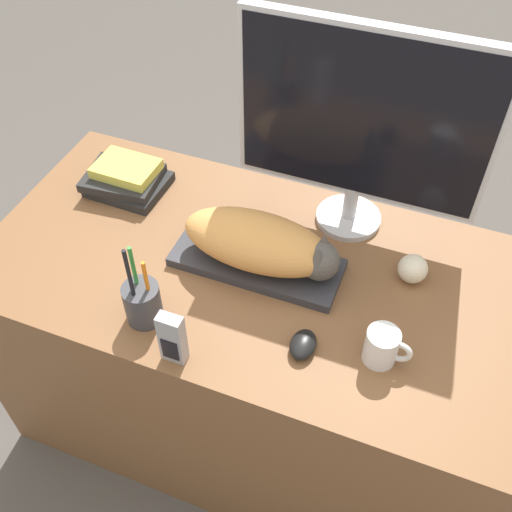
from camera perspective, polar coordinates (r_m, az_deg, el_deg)
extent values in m
cube|color=brown|center=(1.74, 0.38, -9.31)|extent=(1.39, 0.69, 0.73)
cube|color=#2D2D33|center=(1.45, 0.07, -0.63)|extent=(0.41, 0.16, 0.02)
ellipsoid|color=#D18C47|center=(1.40, 0.07, 1.40)|extent=(0.36, 0.16, 0.12)
sphere|color=#4C4742|center=(1.37, 6.09, -0.46)|extent=(0.09, 0.09, 0.09)
cone|color=#4C4742|center=(1.32, 5.95, 0.14)|extent=(0.03, 0.03, 0.04)
cone|color=#4C4742|center=(1.35, 6.53, 1.48)|extent=(0.03, 0.03, 0.04)
cylinder|color=#B7B7BC|center=(1.59, 8.77, 3.64)|extent=(0.17, 0.17, 0.02)
cylinder|color=#B7B7BC|center=(1.55, 9.01, 5.18)|extent=(0.04, 0.04, 0.10)
cube|color=#B7B7BC|center=(1.39, 10.23, 12.93)|extent=(0.59, 0.03, 0.43)
cube|color=black|center=(1.39, 10.14, 12.74)|extent=(0.57, 0.01, 0.41)
ellipsoid|color=black|center=(1.30, 4.50, -8.41)|extent=(0.06, 0.08, 0.03)
cylinder|color=silver|center=(1.29, 11.84, -8.42)|extent=(0.07, 0.07, 0.09)
torus|color=silver|center=(1.29, 13.38, -8.85)|extent=(0.06, 0.01, 0.06)
cylinder|color=#38383D|center=(1.34, -10.73, -4.44)|extent=(0.08, 0.08, 0.10)
cylinder|color=orange|center=(1.29, -10.31, -2.78)|extent=(0.01, 0.01, 0.14)
cylinder|color=#338C38|center=(1.30, -11.44, -1.81)|extent=(0.01, 0.01, 0.17)
cylinder|color=black|center=(1.27, -11.82, -2.52)|extent=(0.01, 0.01, 0.19)
sphere|color=beige|center=(1.45, 14.70, -1.17)|extent=(0.07, 0.07, 0.07)
cube|color=#99999E|center=(1.25, -7.98, -7.78)|extent=(0.05, 0.03, 0.14)
cube|color=black|center=(1.26, -8.20, -8.84)|extent=(0.04, 0.00, 0.06)
cube|color=black|center=(1.70, -12.02, 6.69)|extent=(0.20, 0.17, 0.03)
cube|color=black|center=(1.68, -12.58, 7.29)|extent=(0.21, 0.17, 0.02)
cube|color=#CCC14C|center=(1.67, -12.26, 8.14)|extent=(0.17, 0.12, 0.03)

